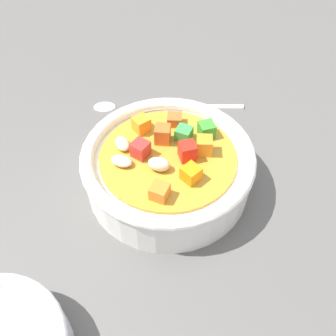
% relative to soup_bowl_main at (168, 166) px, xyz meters
% --- Properties ---
extents(ground_plane, '(1.40, 1.40, 0.02)m').
position_rel_soup_bowl_main_xyz_m(ground_plane, '(0.00, -0.00, -0.04)').
color(ground_plane, '#565451').
extents(soup_bowl_main, '(0.20, 0.20, 0.07)m').
position_rel_soup_bowl_main_xyz_m(soup_bowl_main, '(0.00, 0.00, 0.00)').
color(soup_bowl_main, white).
rests_on(soup_bowl_main, ground_plane).
extents(spoon, '(0.08, 0.23, 0.01)m').
position_rel_soup_bowl_main_xyz_m(spoon, '(-0.15, 0.03, -0.03)').
color(spoon, silver).
rests_on(spoon, ground_plane).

